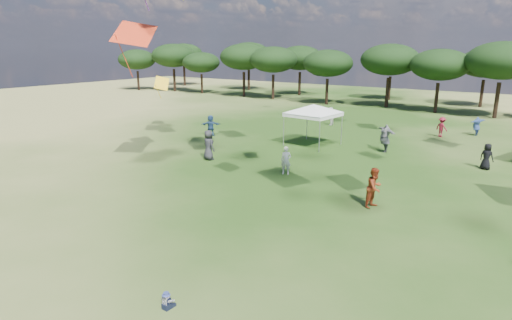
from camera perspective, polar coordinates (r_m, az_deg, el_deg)
The scene contains 4 objects.
tree_line at distance 52.76m, azimuth 29.37°, elevation 11.30°, with size 108.78×17.63×7.77m.
tent_left at distance 31.24m, azimuth 7.69°, elevation 7.15°, with size 6.48×6.48×3.32m.
toddler at distance 12.69m, azimuth -11.76°, elevation -17.95°, with size 0.33×0.38×0.51m.
festival_crowd at distance 30.42m, azimuth 17.28°, elevation 2.53°, with size 28.83×21.81×1.92m.
Camera 1 is at (7.70, -5.06, 7.05)m, focal length 30.00 mm.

